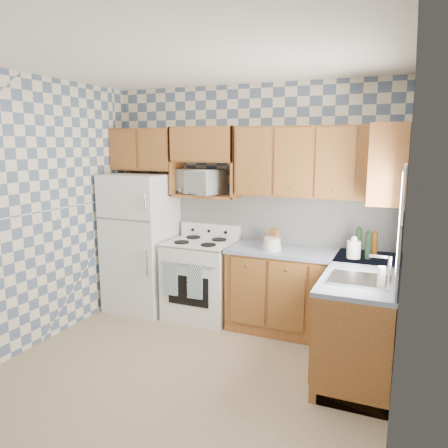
{
  "coord_description": "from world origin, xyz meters",
  "views": [
    {
      "loc": [
        1.72,
        -3.18,
        2.03
      ],
      "look_at": [
        0.05,
        0.75,
        1.25
      ],
      "focal_mm": 35.0,
      "sensor_mm": 36.0,
      "label": 1
    }
  ],
  "objects_px": {
    "refrigerator": "(141,242)",
    "electric_kettle": "(354,249)",
    "stove_body": "(201,280)",
    "microwave": "(201,182)"
  },
  "relations": [
    {
      "from": "microwave",
      "to": "electric_kettle",
      "type": "distance_m",
      "value": 1.91
    },
    {
      "from": "stove_body",
      "to": "electric_kettle",
      "type": "relative_size",
      "value": 5.27
    },
    {
      "from": "refrigerator",
      "to": "electric_kettle",
      "type": "xyz_separation_m",
      "value": [
        2.53,
        -0.06,
        0.17
      ]
    },
    {
      "from": "electric_kettle",
      "to": "microwave",
      "type": "bearing_deg",
      "value": 171.84
    },
    {
      "from": "microwave",
      "to": "electric_kettle",
      "type": "bearing_deg",
      "value": 11.3
    },
    {
      "from": "stove_body",
      "to": "refrigerator",
      "type": "bearing_deg",
      "value": -178.22
    },
    {
      "from": "microwave",
      "to": "electric_kettle",
      "type": "height_order",
      "value": "microwave"
    },
    {
      "from": "refrigerator",
      "to": "electric_kettle",
      "type": "height_order",
      "value": "refrigerator"
    },
    {
      "from": "stove_body",
      "to": "electric_kettle",
      "type": "bearing_deg",
      "value": -2.74
    },
    {
      "from": "electric_kettle",
      "to": "stove_body",
      "type": "bearing_deg",
      "value": 177.26
    }
  ]
}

